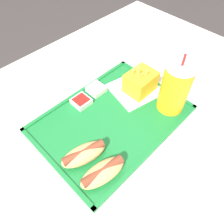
{
  "coord_description": "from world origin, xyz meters",
  "views": [
    {
      "loc": [
        0.29,
        0.31,
        1.32
      ],
      "look_at": [
        -0.01,
        0.02,
        0.8
      ],
      "focal_mm": 35.0,
      "sensor_mm": 36.0,
      "label": 1
    }
  ],
  "objects_px": {
    "sauce_cup_mayo": "(96,89)",
    "hot_dog_near": "(84,154)",
    "fries_carton": "(141,83)",
    "soda_cup": "(175,88)",
    "hot_dog_far": "(103,172)",
    "sauce_cup_ketchup": "(81,101)"
  },
  "relations": [
    {
      "from": "soda_cup",
      "to": "fries_carton",
      "type": "xyz_separation_m",
      "value": [
        0.01,
        -0.12,
        -0.05
      ]
    },
    {
      "from": "soda_cup",
      "to": "fries_carton",
      "type": "distance_m",
      "value": 0.13
    },
    {
      "from": "hot_dog_near",
      "to": "fries_carton",
      "type": "relative_size",
      "value": 1.12
    },
    {
      "from": "hot_dog_far",
      "to": "sauce_cup_ketchup",
      "type": "relative_size",
      "value": 2.44
    },
    {
      "from": "fries_carton",
      "to": "sauce_cup_ketchup",
      "type": "height_order",
      "value": "fries_carton"
    },
    {
      "from": "fries_carton",
      "to": "soda_cup",
      "type": "bearing_deg",
      "value": 96.21
    },
    {
      "from": "sauce_cup_mayo",
      "to": "hot_dog_near",
      "type": "bearing_deg",
      "value": 40.06
    },
    {
      "from": "hot_dog_far",
      "to": "hot_dog_near",
      "type": "height_order",
      "value": "same"
    },
    {
      "from": "hot_dog_far",
      "to": "hot_dog_near",
      "type": "distance_m",
      "value": 0.07
    },
    {
      "from": "soda_cup",
      "to": "sauce_cup_mayo",
      "type": "xyz_separation_m",
      "value": [
        0.12,
        -0.22,
        -0.08
      ]
    },
    {
      "from": "hot_dog_near",
      "to": "fries_carton",
      "type": "height_order",
      "value": "fries_carton"
    },
    {
      "from": "fries_carton",
      "to": "sauce_cup_mayo",
      "type": "xyz_separation_m",
      "value": [
        0.11,
        -0.11,
        -0.03
      ]
    },
    {
      "from": "fries_carton",
      "to": "sauce_cup_mayo",
      "type": "bearing_deg",
      "value": -44.31
    },
    {
      "from": "hot_dog_far",
      "to": "hot_dog_near",
      "type": "relative_size",
      "value": 0.98
    },
    {
      "from": "soda_cup",
      "to": "hot_dog_far",
      "type": "xyz_separation_m",
      "value": [
        0.32,
        0.02,
        -0.06
      ]
    },
    {
      "from": "hot_dog_far",
      "to": "sauce_cup_ketchup",
      "type": "distance_m",
      "value": 0.26
    },
    {
      "from": "hot_dog_near",
      "to": "sauce_cup_mayo",
      "type": "xyz_separation_m",
      "value": [
        -0.2,
        -0.17,
        -0.01
      ]
    },
    {
      "from": "sauce_cup_mayo",
      "to": "soda_cup",
      "type": "bearing_deg",
      "value": 118.84
    },
    {
      "from": "sauce_cup_ketchup",
      "to": "hot_dog_near",
      "type": "bearing_deg",
      "value": 52.1
    },
    {
      "from": "hot_dog_near",
      "to": "sauce_cup_ketchup",
      "type": "height_order",
      "value": "hot_dog_near"
    },
    {
      "from": "hot_dog_near",
      "to": "fries_carton",
      "type": "xyz_separation_m",
      "value": [
        -0.31,
        -0.06,
        0.02
      ]
    },
    {
      "from": "sauce_cup_mayo",
      "to": "sauce_cup_ketchup",
      "type": "bearing_deg",
      "value": 5.5
    }
  ]
}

